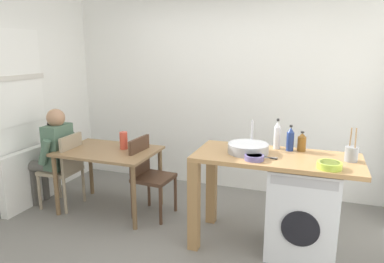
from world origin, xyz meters
The scene contains 19 objects.
ground_plane centered at (0.00, 0.00, 0.00)m, with size 5.46×5.46×0.00m, color slate.
wall_back centered at (0.00, 1.75, 1.35)m, with size 4.60×0.10×2.70m, color white.
radiator centered at (-2.02, 0.30, 0.35)m, with size 0.10×0.80×0.70m, color white.
dining_table centered at (-1.02, 0.53, 0.64)m, with size 1.10×0.76×0.74m.
chair_person_seat centered at (-1.57, 0.43, 0.51)m, with size 0.41×0.41×0.90m.
chair_opposite centered at (-0.55, 0.59, 0.51)m, with size 0.43×0.43×0.90m.
seated_person centered at (-1.73, 0.43, 0.67)m, with size 0.50×0.52×1.20m.
kitchen_counter centered at (0.68, 0.35, 0.76)m, with size 1.50×0.68×0.92m.
washing_machine centered at (1.15, 0.35, 0.43)m, with size 0.60×0.61×0.86m.
sink_basin centered at (0.63, 0.35, 0.97)m, with size 0.38×0.38×0.09m, color #9EA0A5.
tap centered at (0.63, 0.53, 1.06)m, with size 0.02×0.02×0.28m, color #B2B2B7.
bottle_tall_green centered at (0.87, 0.60, 1.06)m, with size 0.06×0.06×0.30m.
bottle_squat_brown centered at (0.99, 0.56, 1.03)m, with size 0.07×0.07×0.25m.
bottle_clear_small centered at (1.10, 0.59, 1.01)m, with size 0.08×0.08×0.19m.
mixing_bowl centered at (0.72, 0.15, 0.95)m, with size 0.17×0.17×0.05m.
utensil_crock centered at (1.52, 0.40, 0.99)m, with size 0.11×0.11×0.30m.
colander centered at (1.34, 0.13, 0.95)m, with size 0.20×0.20×0.06m.
vase centered at (-0.87, 0.63, 0.84)m, with size 0.09×0.09×0.20m, color #D84C38.
scissors centered at (0.84, 0.25, 0.92)m, with size 0.15×0.06×0.01m.
Camera 1 is at (1.21, -2.84, 1.87)m, focal length 33.14 mm.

